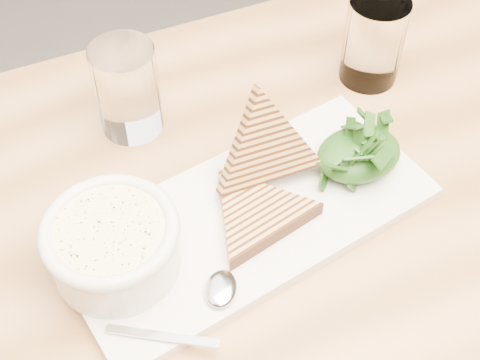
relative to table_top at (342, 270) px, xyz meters
name	(u,v)px	position (x,y,z in m)	size (l,w,h in m)	color
table_top	(342,270)	(0.00, 0.00, 0.00)	(1.30, 0.87, 0.04)	#B77F4C
table_leg_br	(471,114)	(0.60, 0.38, -0.37)	(0.06, 0.06, 0.71)	#B77F4C
platter	(248,218)	(-0.07, 0.09, 0.03)	(0.39, 0.18, 0.01)	white
soup_bowl	(114,249)	(-0.21, 0.09, 0.06)	(0.13, 0.13, 0.05)	white
soup	(110,231)	(-0.21, 0.09, 0.09)	(0.11, 0.11, 0.01)	#FAEEA9
bowl_rim	(109,230)	(-0.21, 0.09, 0.09)	(0.13, 0.13, 0.01)	white
sandwich_flat	(257,215)	(-0.06, 0.08, 0.04)	(0.14, 0.14, 0.02)	tan
sandwich_lean	(266,148)	(-0.03, 0.12, 0.08)	(0.14, 0.14, 0.08)	tan
salad_base	(359,154)	(0.07, 0.09, 0.05)	(0.10, 0.08, 0.04)	#10360F
arugula_pile	(360,149)	(0.07, 0.09, 0.06)	(0.11, 0.10, 0.05)	#285116
spoon_bowl	(221,289)	(-0.13, 0.01, 0.04)	(0.03, 0.04, 0.01)	silver
spoon_handle	(162,336)	(-0.20, -0.01, 0.04)	(0.11, 0.01, 0.00)	silver
glass_near	(127,89)	(-0.13, 0.28, 0.08)	(0.07, 0.07, 0.11)	white
glass_far	(374,41)	(0.18, 0.23, 0.08)	(0.07, 0.07, 0.11)	white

